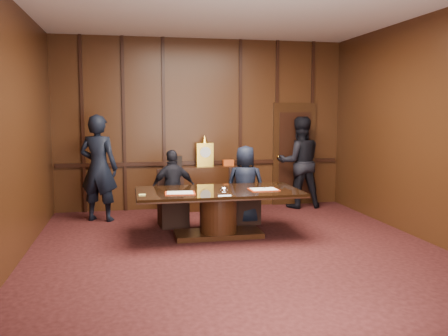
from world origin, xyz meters
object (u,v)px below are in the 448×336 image
object	(u,v)px
sideboard	(205,186)
conference_table	(218,205)
signatory_right	(245,185)
witness_left	(99,168)
witness_right	(299,162)
signatory_left	(173,189)

from	to	relation	value
sideboard	conference_table	distance (m)	2.16
signatory_right	witness_left	bearing A→B (deg)	3.83
witness_right	witness_left	bearing A→B (deg)	9.93
sideboard	witness_left	distance (m)	2.22
signatory_left	signatory_right	xyz separation A→B (m)	(1.30, 0.00, 0.03)
conference_table	signatory_right	xyz separation A→B (m)	(0.65, 0.80, 0.20)
signatory_left	witness_right	size ratio (longest dim) A/B	0.71
witness_left	conference_table	bearing A→B (deg)	163.39
signatory_right	witness_left	xyz separation A→B (m)	(-2.59, 0.75, 0.28)
conference_table	witness_left	bearing A→B (deg)	141.48
sideboard	witness_left	size ratio (longest dim) A/B	0.81
witness_right	conference_table	bearing A→B (deg)	46.95
sideboard	signatory_right	world-z (taller)	sideboard
conference_table	witness_left	world-z (taller)	witness_left
signatory_left	signatory_right	distance (m)	1.30
signatory_right	witness_right	world-z (taller)	witness_right
conference_table	witness_right	distance (m)	2.95
signatory_left	witness_left	xyz separation A→B (m)	(-1.29, 0.75, 0.30)
conference_table	signatory_left	xyz separation A→B (m)	(-0.65, 0.80, 0.17)
sideboard	witness_left	xyz separation A→B (m)	(-2.07, -0.61, 0.50)
signatory_left	witness_right	bearing A→B (deg)	-165.86
sideboard	conference_table	bearing A→B (deg)	-93.36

